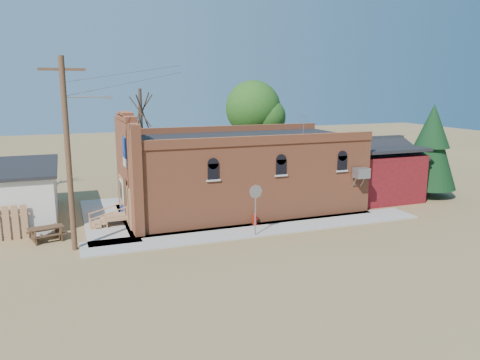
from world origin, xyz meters
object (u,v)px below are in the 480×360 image
object	(u,v)px
stop_sign	(255,196)
fire_hydrant	(255,219)
utility_pole	(69,151)
picnic_table	(46,232)
brick_bar	(237,173)
trash_barrel	(125,212)

from	to	relation	value
stop_sign	fire_hydrant	bearing A→B (deg)	87.13
utility_pole	picnic_table	size ratio (longest dim) A/B	4.72
utility_pole	brick_bar	bearing A→B (deg)	23.69
stop_sign	picnic_table	size ratio (longest dim) A/B	1.41
stop_sign	trash_barrel	size ratio (longest dim) A/B	3.37
fire_hydrant	stop_sign	size ratio (longest dim) A/B	0.24
trash_barrel	utility_pole	bearing A→B (deg)	-123.57
brick_bar	fire_hydrant	size ratio (longest dim) A/B	25.14
fire_hydrant	picnic_table	xyz separation A→B (m)	(-10.83, 1.42, 0.05)
brick_bar	utility_pole	world-z (taller)	utility_pole
utility_pole	trash_barrel	distance (m)	6.70
stop_sign	picnic_table	bearing A→B (deg)	-178.33
stop_sign	utility_pole	bearing A→B (deg)	-168.84
utility_pole	trash_barrel	world-z (taller)	utility_pole
utility_pole	picnic_table	world-z (taller)	utility_pole
utility_pole	picnic_table	xyz separation A→B (m)	(-1.36, 1.95, -4.32)
trash_barrel	picnic_table	bearing A→B (deg)	-150.92
brick_bar	picnic_table	size ratio (longest dim) A/B	8.60
fire_hydrant	trash_barrel	xyz separation A→B (m)	(-6.63, 3.75, 0.08)
brick_bar	utility_pole	bearing A→B (deg)	-156.31
fire_hydrant	trash_barrel	world-z (taller)	trash_barrel
fire_hydrant	stop_sign	world-z (taller)	stop_sign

